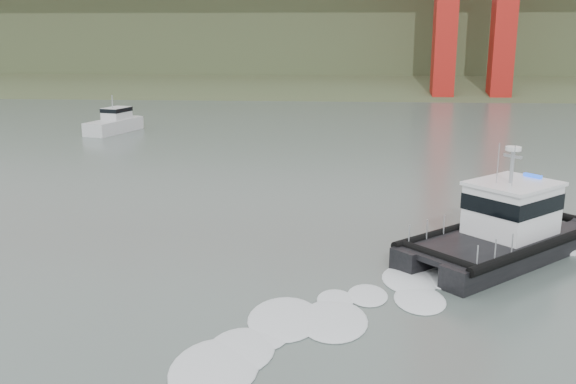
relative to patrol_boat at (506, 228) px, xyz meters
name	(u,v)px	position (x,y,z in m)	size (l,w,h in m)	color
ground	(243,335)	(-10.34, -8.38, -1.25)	(400.00, 400.00, 0.00)	#4B5A54
headlands	(323,43)	(-10.34, 117.12, 5.80)	(500.00, 105.36, 27.12)	#374326
patrol_boat	(506,228)	(0.00, 0.00, 0.00)	(10.14, 9.67, 4.99)	black
motorboat	(115,123)	(-28.82, 33.29, -0.33)	(4.10, 7.10, 3.70)	silver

